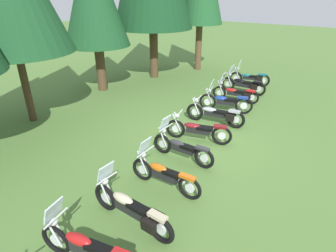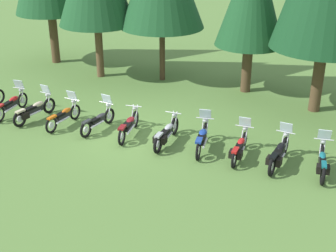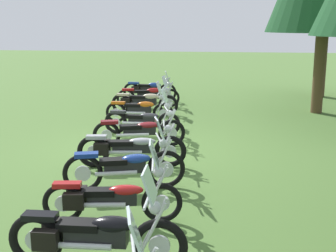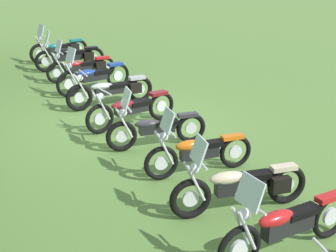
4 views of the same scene
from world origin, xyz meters
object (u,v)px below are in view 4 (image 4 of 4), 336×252
at_px(motorcycle_1, 286,225).
at_px(motorcycle_2, 242,185).
at_px(motorcycle_6, 112,90).
at_px(motorcycle_5, 131,108).
at_px(motorcycle_4, 155,128).
at_px(motorcycle_10, 60,49).
at_px(motorcycle_9, 71,56).
at_px(motorcycle_7, 93,76).
at_px(motorcycle_8, 82,66).
at_px(motorcycle_3, 197,151).

height_order(motorcycle_1, motorcycle_2, motorcycle_1).
bearing_deg(motorcycle_6, motorcycle_5, 85.13).
xyz_separation_m(motorcycle_4, motorcycle_5, (1.37, 0.18, 0.01)).
distance_m(motorcycle_4, motorcycle_10, 8.75).
bearing_deg(motorcycle_6, motorcycle_1, 88.58).
relative_size(motorcycle_4, motorcycle_9, 0.94).
distance_m(motorcycle_7, motorcycle_9, 2.86).
bearing_deg(motorcycle_9, motorcycle_10, -85.05).
xyz_separation_m(motorcycle_2, motorcycle_5, (4.33, 0.74, -0.02)).
distance_m(motorcycle_2, motorcycle_9, 10.30).
bearing_deg(motorcycle_10, motorcycle_2, 82.08).
bearing_deg(motorcycle_10, motorcycle_6, 81.51).
height_order(motorcycle_4, motorcycle_8, motorcycle_4).
bearing_deg(motorcycle_7, motorcycle_9, -102.06).
bearing_deg(motorcycle_9, motorcycle_8, 94.60).
bearing_deg(motorcycle_9, motorcycle_3, 95.07).
bearing_deg(motorcycle_7, motorcycle_3, 81.76).
bearing_deg(motorcycle_3, motorcycle_7, -83.08).
relative_size(motorcycle_1, motorcycle_6, 0.98).
bearing_deg(motorcycle_9, motorcycle_6, 94.26).
bearing_deg(motorcycle_10, motorcycle_3, 82.12).
relative_size(motorcycle_1, motorcycle_7, 1.04).
bearing_deg(motorcycle_1, motorcycle_10, -94.51).
xyz_separation_m(motorcycle_1, motorcycle_2, (1.29, 0.04, -0.02)).
bearing_deg(motorcycle_10, motorcycle_9, 82.03).
height_order(motorcycle_7, motorcycle_10, motorcycle_7).
height_order(motorcycle_6, motorcycle_8, motorcycle_8).
height_order(motorcycle_1, motorcycle_9, motorcycle_9).
bearing_deg(motorcycle_1, motorcycle_5, -93.52).
relative_size(motorcycle_4, motorcycle_5, 0.95).
bearing_deg(motorcycle_4, motorcycle_6, -84.54).
distance_m(motorcycle_6, motorcycle_10, 5.73).
distance_m(motorcycle_5, motorcycle_8, 4.51).
xyz_separation_m(motorcycle_1, motorcycle_6, (7.27, 0.87, -0.04)).
bearing_deg(motorcycle_10, motorcycle_4, 80.98).
distance_m(motorcycle_3, motorcycle_9, 8.81).
bearing_deg(motorcycle_4, motorcycle_1, 98.04).
relative_size(motorcycle_7, motorcycle_9, 0.96).
bearing_deg(motorcycle_7, motorcycle_10, -101.23).
bearing_deg(motorcycle_5, motorcycle_1, 82.16).
distance_m(motorcycle_1, motorcycle_8, 10.19).
bearing_deg(motorcycle_5, motorcycle_8, -100.30).
relative_size(motorcycle_3, motorcycle_9, 0.93).
relative_size(motorcycle_3, motorcycle_4, 0.99).
relative_size(motorcycle_5, motorcycle_6, 0.96).
height_order(motorcycle_1, motorcycle_3, motorcycle_1).
distance_m(motorcycle_1, motorcycle_7, 8.74).
bearing_deg(motorcycle_1, motorcycle_6, -94.52).
height_order(motorcycle_3, motorcycle_5, motorcycle_3).
xyz_separation_m(motorcycle_6, motorcycle_10, (5.69, 0.69, 0.01)).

